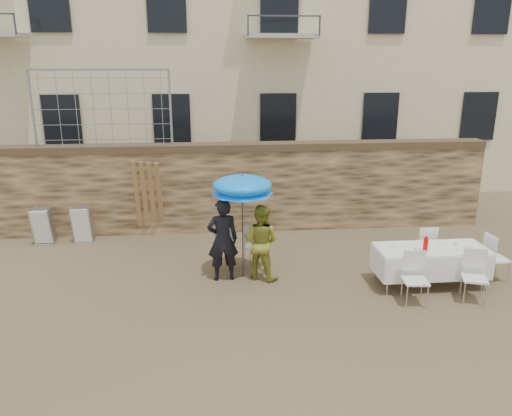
{
  "coord_description": "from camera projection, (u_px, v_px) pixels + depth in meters",
  "views": [
    {
      "loc": [
        -0.47,
        -7.25,
        4.25
      ],
      "look_at": [
        0.4,
        2.2,
        1.4
      ],
      "focal_mm": 35.0,
      "sensor_mm": 36.0,
      "label": 1
    }
  ],
  "objects": [
    {
      "name": "chain_link_fence",
      "position": [
        102.0,
        109.0,
        11.79
      ],
      "size": [
        3.2,
        0.06,
        1.8
      ],
      "primitive_type": null,
      "color": "gray",
      "rests_on": "stone_wall"
    },
    {
      "name": "table_chair_side",
      "position": [
        496.0,
        257.0,
        9.85
      ],
      "size": [
        0.52,
        0.52,
        0.96
      ],
      "primitive_type": null,
      "rotation": [
        0.0,
        0.0,
        1.66
      ],
      "color": "white",
      "rests_on": "ground"
    },
    {
      "name": "woman_dress",
      "position": [
        261.0,
        242.0,
        9.86
      ],
      "size": [
        0.94,
        0.87,
        1.54
      ],
      "primitive_type": "imported",
      "rotation": [
        0.0,
        0.0,
        2.63
      ],
      "color": "gold",
      "rests_on": "ground"
    },
    {
      "name": "table_chair_front_right",
      "position": [
        475.0,
        277.0,
        8.96
      ],
      "size": [
        0.6,
        0.6,
        0.96
      ],
      "primitive_type": null,
      "rotation": [
        0.0,
        0.0,
        -0.3
      ],
      "color": "white",
      "rests_on": "ground"
    },
    {
      "name": "banquet_table",
      "position": [
        432.0,
        250.0,
        9.56
      ],
      "size": [
        2.1,
        0.85,
        0.78
      ],
      "color": "white",
      "rests_on": "ground"
    },
    {
      "name": "chair_stack_left",
      "position": [
        45.0,
        223.0,
        11.94
      ],
      "size": [
        0.46,
        0.47,
        0.92
      ],
      "primitive_type": null,
      "color": "white",
      "rests_on": "ground"
    },
    {
      "name": "couple_chair_left",
      "position": [
        222.0,
        247.0,
        10.4
      ],
      "size": [
        0.55,
        0.55,
        0.96
      ],
      "primitive_type": null,
      "rotation": [
        0.0,
        0.0,
        3.31
      ],
      "color": "white",
      "rests_on": "ground"
    },
    {
      "name": "chair_stack_right",
      "position": [
        84.0,
        222.0,
        12.02
      ],
      "size": [
        0.46,
        0.4,
        0.92
      ],
      "primitive_type": null,
      "color": "white",
      "rests_on": "ground"
    },
    {
      "name": "soda_bottle",
      "position": [
        426.0,
        244.0,
        9.35
      ],
      "size": [
        0.09,
        0.09,
        0.26
      ],
      "primitive_type": "cylinder",
      "color": "red",
      "rests_on": "banquet_table"
    },
    {
      "name": "table_chair_back",
      "position": [
        423.0,
        247.0,
        10.41
      ],
      "size": [
        0.5,
        0.5,
        0.96
      ],
      "primitive_type": null,
      "rotation": [
        0.0,
        0.0,
        3.18
      ],
      "color": "white",
      "rests_on": "ground"
    },
    {
      "name": "wood_planks",
      "position": [
        150.0,
        198.0,
        12.08
      ],
      "size": [
        0.7,
        0.2,
        2.0
      ],
      "primitive_type": null,
      "color": "#A37749",
      "rests_on": "ground"
    },
    {
      "name": "man_suit",
      "position": [
        223.0,
        240.0,
        9.78
      ],
      "size": [
        0.65,
        0.46,
        1.68
      ],
      "primitive_type": "imported",
      "rotation": [
        0.0,
        0.0,
        3.24
      ],
      "color": "black",
      "rests_on": "ground"
    },
    {
      "name": "table_chair_front_left",
      "position": [
        416.0,
        280.0,
        8.86
      ],
      "size": [
        0.52,
        0.52,
        0.96
      ],
      "primitive_type": null,
      "rotation": [
        0.0,
        0.0,
        -0.1
      ],
      "color": "white",
      "rests_on": "ground"
    },
    {
      "name": "ground",
      "position": [
        244.0,
        329.0,
        8.17
      ],
      "size": [
        80.0,
        80.0,
        0.0
      ],
      "primitive_type": "plane",
      "color": "brown",
      "rests_on": "ground"
    },
    {
      "name": "stone_wall",
      "position": [
        230.0,
        188.0,
        12.63
      ],
      "size": [
        13.0,
        0.5,
        2.2
      ],
      "primitive_type": "cube",
      "color": "brown",
      "rests_on": "ground"
    },
    {
      "name": "umbrella",
      "position": [
        242.0,
        188.0,
        9.62
      ],
      "size": [
        1.21,
        1.21,
        1.96
      ],
      "color": "#3F3F44",
      "rests_on": "ground"
    },
    {
      "name": "couple_chair_right",
      "position": [
        256.0,
        246.0,
        10.47
      ],
      "size": [
        0.63,
        0.63,
        0.96
      ],
      "primitive_type": null,
      "rotation": [
        0.0,
        0.0,
        2.72
      ],
      "color": "white",
      "rests_on": "ground"
    }
  ]
}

